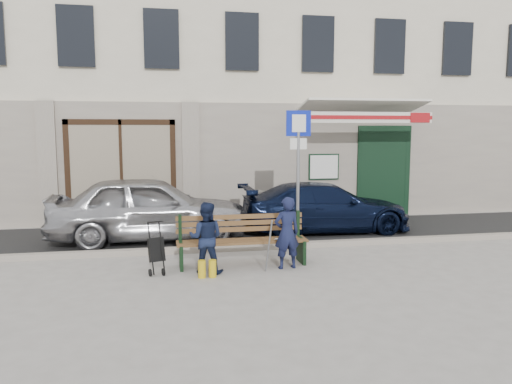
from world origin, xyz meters
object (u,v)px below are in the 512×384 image
object	(u,v)px
car_navy	(325,207)
stroller	(156,251)
man	(287,233)
woman	(206,238)
bench	(240,241)
car_silver	(149,208)
parking_sign	(298,155)

from	to	relation	value
car_navy	stroller	bearing A→B (deg)	126.36
man	woman	xyz separation A→B (m)	(-1.45, -0.01, -0.03)
bench	woman	size ratio (longest dim) A/B	1.93
car_silver	woman	world-z (taller)	car_silver
car_silver	bench	distance (m)	2.95
car_silver	parking_sign	world-z (taller)	parking_sign
man	stroller	world-z (taller)	man
stroller	bench	bearing A→B (deg)	-8.56
parking_sign	man	xyz separation A→B (m)	(-0.67, -1.69, -1.30)
car_navy	bench	xyz separation A→B (m)	(-2.53, -2.63, -0.14)
car_silver	woman	bearing A→B (deg)	-160.57
car_silver	stroller	distance (m)	2.69
car_silver	man	world-z (taller)	car_silver
car_navy	bench	bearing A→B (deg)	136.95
car_navy	parking_sign	distance (m)	2.16
car_silver	car_navy	distance (m)	4.21
woman	car_navy	bearing A→B (deg)	-120.80
car_navy	man	size ratio (longest dim) A/B	3.19
bench	stroller	bearing A→B (deg)	-170.48
car_navy	woman	xyz separation A→B (m)	(-3.18, -3.01, 0.02)
car_silver	man	xyz separation A→B (m)	(2.47, -2.77, -0.09)
car_silver	man	size ratio (longest dim) A/B	3.36
parking_sign	stroller	world-z (taller)	parking_sign
car_silver	bench	xyz separation A→B (m)	(1.67, -2.41, -0.29)
car_silver	woman	xyz separation A→B (m)	(1.02, -2.79, -0.12)
parking_sign	bench	xyz separation A→B (m)	(-1.47, -1.32, -1.50)
bench	car_silver	bearing A→B (deg)	124.82
parking_sign	bench	bearing A→B (deg)	-139.60
car_navy	parking_sign	size ratio (longest dim) A/B	1.44
bench	stroller	distance (m)	1.53
stroller	parking_sign	bearing A→B (deg)	9.88
bench	stroller	xyz separation A→B (m)	(-1.50, -0.25, -0.06)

